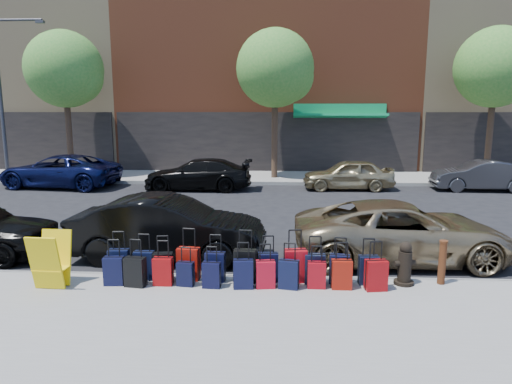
# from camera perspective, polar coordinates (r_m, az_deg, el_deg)

# --- Properties ---
(ground) EXTENTS (120.00, 120.00, 0.00)m
(ground) POSITION_cam_1_polar(r_m,az_deg,el_deg) (13.91, -0.19, -4.44)
(ground) COLOR black
(ground) RESTS_ON ground
(sidewalk_near) EXTENTS (60.00, 4.00, 0.15)m
(sidewalk_near) POSITION_cam_1_polar(r_m,az_deg,el_deg) (7.78, -2.85, -16.10)
(sidewalk_near) COLOR gray
(sidewalk_near) RESTS_ON ground
(sidewalk_far) EXTENTS (60.00, 4.00, 0.15)m
(sidewalk_far) POSITION_cam_1_polar(r_m,az_deg,el_deg) (23.70, 1.10, 1.87)
(sidewalk_far) COLOR gray
(sidewalk_far) RESTS_ON ground
(curb_near) EXTENTS (60.00, 0.08, 0.15)m
(curb_near) POSITION_cam_1_polar(r_m,az_deg,el_deg) (9.63, -1.64, -10.77)
(curb_near) COLOR gray
(curb_near) RESTS_ON ground
(curb_far) EXTENTS (60.00, 0.08, 0.15)m
(curb_far) POSITION_cam_1_polar(r_m,az_deg,el_deg) (21.71, 0.93, 1.09)
(curb_far) COLOR gray
(curb_far) RESTS_ON ground
(building_left) EXTENTS (15.00, 12.12, 16.00)m
(building_left) POSITION_cam_1_polar(r_m,az_deg,el_deg) (35.87, -26.07, 16.38)
(building_left) COLOR #9F8761
(building_left) RESTS_ON ground
(building_center) EXTENTS (17.00, 12.85, 20.00)m
(building_center) POSITION_cam_1_polar(r_m,az_deg,el_deg) (32.09, 1.64, 21.85)
(building_center) COLOR brown
(building_center) RESTS_ON ground
(tree_left) EXTENTS (3.80, 3.80, 7.27)m
(tree_left) POSITION_cam_1_polar(r_m,az_deg,el_deg) (25.33, -22.50, 13.76)
(tree_left) COLOR black
(tree_left) RESTS_ON sidewalk_far
(tree_center) EXTENTS (3.80, 3.80, 7.27)m
(tree_center) POSITION_cam_1_polar(r_m,az_deg,el_deg) (23.02, 2.76, 14.93)
(tree_center) COLOR black
(tree_center) RESTS_ON sidewalk_far
(tree_right) EXTENTS (3.80, 3.80, 7.27)m
(tree_right) POSITION_cam_1_polar(r_m,az_deg,el_deg) (25.27, 28.04, 13.36)
(tree_right) COLOR black
(tree_right) RESTS_ON sidewalk_far
(streetlight) EXTENTS (2.59, 0.18, 8.00)m
(streetlight) POSITION_cam_1_polar(r_m,az_deg,el_deg) (26.05, -29.03, 11.49)
(streetlight) COLOR #333338
(streetlight) RESTS_ON sidewalk_far
(suitcase_front_0) EXTENTS (0.42, 0.25, 0.97)m
(suitcase_front_0) POSITION_cam_1_polar(r_m,az_deg,el_deg) (9.74, -16.75, -8.60)
(suitcase_front_0) COLOR black
(suitcase_front_0) RESTS_ON sidewalk_near
(suitcase_front_1) EXTENTS (0.39, 0.22, 0.93)m
(suitcase_front_1) POSITION_cam_1_polar(r_m,az_deg,el_deg) (9.56, -13.81, -8.88)
(suitcase_front_1) COLOR black
(suitcase_front_1) RESTS_ON sidewalk_near
(suitcase_front_2) EXTENTS (0.40, 0.25, 0.92)m
(suitcase_front_2) POSITION_cam_1_polar(r_m,az_deg,el_deg) (9.42, -11.54, -9.12)
(suitcase_front_2) COLOR black
(suitcase_front_2) RESTS_ON sidewalk_near
(suitcase_front_3) EXTENTS (0.46, 0.29, 1.05)m
(suitcase_front_3) POSITION_cam_1_polar(r_m,az_deg,el_deg) (9.38, -8.43, -8.84)
(suitcase_front_3) COLOR maroon
(suitcase_front_3) RESTS_ON sidewalk_near
(suitcase_front_4) EXTENTS (0.41, 0.24, 0.95)m
(suitcase_front_4) POSITION_cam_1_polar(r_m,az_deg,el_deg) (9.24, -5.12, -9.27)
(suitcase_front_4) COLOR black
(suitcase_front_4) RESTS_ON sidewalk_near
(suitcase_front_5) EXTENTS (0.45, 0.26, 1.05)m
(suitcase_front_5) POSITION_cam_1_polar(r_m,az_deg,el_deg) (9.17, -1.38, -9.18)
(suitcase_front_5) COLOR black
(suitcase_front_5) RESTS_ON sidewalk_near
(suitcase_front_6) EXTENTS (0.41, 0.25, 0.93)m
(suitcase_front_6) POSITION_cam_1_polar(r_m,az_deg,el_deg) (9.19, 1.53, -9.38)
(suitcase_front_6) COLOR black
(suitcase_front_6) RESTS_ON sidewalk_near
(suitcase_front_7) EXTENTS (0.47, 0.30, 1.06)m
(suitcase_front_7) POSITION_cam_1_polar(r_m,az_deg,el_deg) (9.18, 4.93, -9.17)
(suitcase_front_7) COLOR #AF0B14
(suitcase_front_7) RESTS_ON sidewalk_near
(suitcase_front_8) EXTENTS (0.40, 0.23, 0.95)m
(suitcase_front_8) POSITION_cam_1_polar(r_m,az_deg,el_deg) (9.15, 7.36, -9.49)
(suitcase_front_8) COLOR black
(suitcase_front_8) RESTS_ON sidewalk_near
(suitcase_front_9) EXTENTS (0.42, 0.27, 0.93)m
(suitcase_front_9) POSITION_cam_1_polar(r_m,az_deg,el_deg) (9.23, 10.39, -9.45)
(suitcase_front_9) COLOR black
(suitcase_front_9) RESTS_ON sidewalk_near
(suitcase_front_10) EXTENTS (0.39, 0.22, 0.92)m
(suitcase_front_10) POSITION_cam_1_polar(r_m,az_deg,el_deg) (9.32, 13.88, -9.43)
(suitcase_front_10) COLOR black
(suitcase_front_10) RESTS_ON sidewalk_near
(suitcase_back_0) EXTENTS (0.39, 0.24, 0.90)m
(suitcase_back_0) POSITION_cam_1_polar(r_m,az_deg,el_deg) (9.45, -17.32, -9.37)
(suitcase_back_0) COLOR black
(suitcase_back_0) RESTS_ON sidewalk_near
(suitcase_back_1) EXTENTS (0.42, 0.28, 0.93)m
(suitcase_back_1) POSITION_cam_1_polar(r_m,az_deg,el_deg) (9.25, -14.86, -9.62)
(suitcase_back_1) COLOR black
(suitcase_back_1) RESTS_ON sidewalk_near
(suitcase_back_2) EXTENTS (0.37, 0.22, 0.89)m
(suitcase_back_2) POSITION_cam_1_polar(r_m,az_deg,el_deg) (9.20, -11.54, -9.67)
(suitcase_back_2) COLOR #91090B
(suitcase_back_2) RESTS_ON sidewalk_near
(suitcase_back_3) EXTENTS (0.34, 0.23, 0.77)m
(suitcase_back_3) POSITION_cam_1_polar(r_m,az_deg,el_deg) (9.09, -8.81, -10.07)
(suitcase_back_3) COLOR black
(suitcase_back_3) RESTS_ON sidewalk_near
(suitcase_back_4) EXTENTS (0.35, 0.22, 0.81)m
(suitcase_back_4) POSITION_cam_1_polar(r_m,az_deg,el_deg) (8.94, -5.59, -10.26)
(suitcase_back_4) COLOR black
(suitcase_back_4) RESTS_ON sidewalk_near
(suitcase_back_5) EXTENTS (0.39, 0.25, 0.90)m
(suitcase_back_5) POSITION_cam_1_polar(r_m,az_deg,el_deg) (8.87, -1.60, -10.20)
(suitcase_back_5) COLOR black
(suitcase_back_5) RESTS_ON sidewalk_near
(suitcase_back_6) EXTENTS (0.39, 0.25, 0.86)m
(suitcase_back_6) POSITION_cam_1_polar(r_m,az_deg,el_deg) (8.89, 1.18, -10.23)
(suitcase_back_6) COLOR #A90A1C
(suitcase_back_6) RESTS_ON sidewalk_near
(suitcase_back_7) EXTENTS (0.41, 0.29, 0.89)m
(suitcase_back_7) POSITION_cam_1_polar(r_m,az_deg,el_deg) (8.87, 4.12, -10.22)
(suitcase_back_7) COLOR black
(suitcase_back_7) RESTS_ON sidewalk_near
(suitcase_back_8) EXTENTS (0.35, 0.21, 0.83)m
(suitcase_back_8) POSITION_cam_1_polar(r_m,az_deg,el_deg) (8.96, 7.57, -10.22)
(suitcase_back_8) COLOR maroon
(suitcase_back_8) RESTS_ON sidewalk_near
(suitcase_back_9) EXTENTS (0.38, 0.22, 0.91)m
(suitcase_back_9) POSITION_cam_1_polar(r_m,az_deg,el_deg) (8.99, 10.66, -10.08)
(suitcase_back_9) COLOR maroon
(suitcase_back_9) RESTS_ON sidewalk_near
(suitcase_back_10) EXTENTS (0.43, 0.29, 0.95)m
(suitcase_back_10) POSITION_cam_1_polar(r_m,az_deg,el_deg) (9.05, 14.77, -10.01)
(suitcase_back_10) COLOR maroon
(suitcase_back_10) RESTS_ON sidewalk_near
(fire_hydrant) EXTENTS (0.44, 0.39, 0.86)m
(fire_hydrant) POSITION_cam_1_polar(r_m,az_deg,el_deg) (9.47, 18.09, -8.63)
(fire_hydrant) COLOR black
(fire_hydrant) RESTS_ON sidewalk_near
(bollard) EXTENTS (0.16, 0.16, 0.88)m
(bollard) POSITION_cam_1_polar(r_m,az_deg,el_deg) (9.71, 22.26, -8.06)
(bollard) COLOR #38190C
(bollard) RESTS_ON sidewalk_near
(display_rack) EXTENTS (0.63, 0.68, 1.07)m
(display_rack) POSITION_cam_1_polar(r_m,az_deg,el_deg) (9.66, -24.27, -7.85)
(display_rack) COLOR yellow
(display_rack) RESTS_ON sidewalk_near
(car_near_1) EXTENTS (4.63, 1.79, 1.50)m
(car_near_1) POSITION_cam_1_polar(r_m,az_deg,el_deg) (11.04, -10.88, -4.50)
(car_near_1) COLOR black
(car_near_1) RESTS_ON ground
(car_near_2) EXTENTS (5.11, 2.46, 1.40)m
(car_near_2) POSITION_cam_1_polar(r_m,az_deg,el_deg) (11.31, 17.83, -4.73)
(car_near_2) COLOR #95805B
(car_near_2) RESTS_ON ground
(car_far_0) EXTENTS (5.67, 3.15, 1.50)m
(car_far_0) POSITION_cam_1_polar(r_m,az_deg,el_deg) (22.83, -23.35, 2.42)
(car_far_0) COLOR #0D123B
(car_far_0) RESTS_ON ground
(car_far_1) EXTENTS (4.80, 2.03, 1.38)m
(car_far_1) POSITION_cam_1_polar(r_m,az_deg,el_deg) (20.49, -7.26, 2.21)
(car_far_1) COLOR black
(car_far_1) RESTS_ON ground
(car_far_2) EXTENTS (4.02, 1.68, 1.36)m
(car_far_2) POSITION_cam_1_polar(r_m,az_deg,el_deg) (20.76, 11.44, 2.16)
(car_far_2) COLOR #9D8B60
(car_far_2) RESTS_ON ground
(car_far_3) EXTENTS (4.16, 1.64, 1.35)m
(car_far_3) POSITION_cam_1_polar(r_m,az_deg,el_deg) (22.39, 26.26, 1.86)
(car_far_3) COLOR #363639
(car_far_3) RESTS_ON ground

